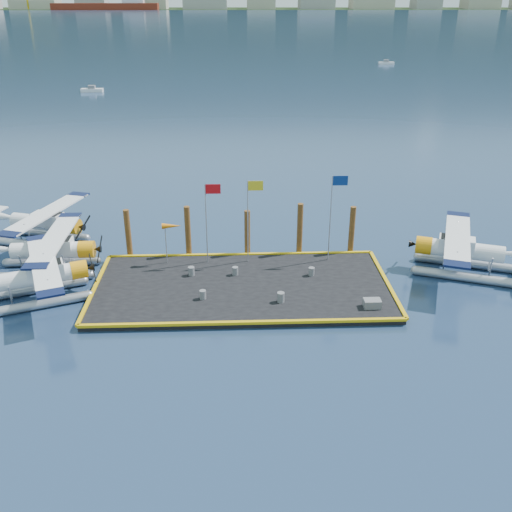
{
  "coord_description": "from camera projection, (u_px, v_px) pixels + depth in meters",
  "views": [
    {
      "loc": [
        -0.44,
        -34.71,
        18.43
      ],
      "look_at": [
        1.02,
        2.0,
        1.63
      ],
      "focal_mm": 40.0,
      "sensor_mm": 36.0,
      "label": 1
    }
  ],
  "objects": [
    {
      "name": "piling_4",
      "position": [
        352.0,
        232.0,
        43.6
      ],
      "size": [
        0.44,
        0.44,
        4.0
      ],
      "primitive_type": "cylinder",
      "color": "#452813",
      "rests_on": "ground"
    },
    {
      "name": "flagpole_blue",
      "position": [
        334.0,
        206.0,
        40.97
      ],
      "size": [
        1.14,
        0.08,
        6.5
      ],
      "color": "#9A99A2",
      "rests_on": "dock"
    },
    {
      "name": "drum_5",
      "position": [
        235.0,
        271.0,
        40.32
      ],
      "size": [
        0.42,
        0.42,
        0.6
      ],
      "primitive_type": "cylinder",
      "color": "slate",
      "rests_on": "dock"
    },
    {
      "name": "windsock",
      "position": [
        171.0,
        227.0,
        41.15
      ],
      "size": [
        1.4,
        0.44,
        3.12
      ],
      "color": "#9A99A2",
      "rests_on": "dock"
    },
    {
      "name": "flagpole_yellow",
      "position": [
        251.0,
        209.0,
        40.82
      ],
      "size": [
        1.14,
        0.08,
        6.2
      ],
      "color": "#9A99A2",
      "rests_on": "dock"
    },
    {
      "name": "dock_bumpers",
      "position": [
        242.0,
        283.0,
        39.02
      ],
      "size": [
        20.25,
        10.25,
        0.18
      ],
      "primitive_type": null,
      "color": "#C89D0B",
      "rests_on": "dock"
    },
    {
      "name": "seaplane_a",
      "position": [
        40.0,
        279.0,
        37.3
      ],
      "size": [
        9.32,
        9.88,
        3.57
      ],
      "rotation": [
        0.0,
        0.0,
        -1.2
      ],
      "color": "#91949E",
      "rests_on": "ground"
    },
    {
      "name": "dock",
      "position": [
        242.0,
        287.0,
        39.14
      ],
      "size": [
        20.0,
        10.0,
        0.4
      ],
      "primitive_type": "cube",
      "color": "black",
      "rests_on": "ground"
    },
    {
      "name": "piling_0",
      "position": [
        128.0,
        235.0,
        42.99
      ],
      "size": [
        0.44,
        0.44,
        4.0
      ],
      "primitive_type": "cylinder",
      "color": "#452813",
      "rests_on": "ground"
    },
    {
      "name": "seaplane_c",
      "position": [
        44.0,
        225.0,
        45.88
      ],
      "size": [
        9.69,
        10.37,
        3.71
      ],
      "rotation": [
        0.0,
        0.0,
        -1.88
      ],
      "color": "#91949E",
      "rests_on": "ground"
    },
    {
      "name": "drum_1",
      "position": [
        281.0,
        297.0,
        36.72
      ],
      "size": [
        0.47,
        0.47,
        0.67
      ],
      "primitive_type": "cylinder",
      "color": "slate",
      "rests_on": "dock"
    },
    {
      "name": "drum_4",
      "position": [
        311.0,
        271.0,
        40.23
      ],
      "size": [
        0.43,
        0.43,
        0.6
      ],
      "primitive_type": "cylinder",
      "color": "slate",
      "rests_on": "dock"
    },
    {
      "name": "drum_3",
      "position": [
        203.0,
        295.0,
        37.11
      ],
      "size": [
        0.43,
        0.43,
        0.6
      ],
      "primitive_type": "cylinder",
      "color": "slate",
      "rests_on": "dock"
    },
    {
      "name": "seaplane_d",
      "position": [
        462.0,
        252.0,
        40.9
      ],
      "size": [
        9.91,
        10.51,
        3.79
      ],
      "rotation": [
        0.0,
        0.0,
        1.21
      ],
      "color": "#91949E",
      "rests_on": "ground"
    },
    {
      "name": "ground",
      "position": [
        242.0,
        290.0,
        39.22
      ],
      "size": [
        4000.0,
        4000.0,
        0.0
      ],
      "primitive_type": "plane",
      "color": "#182B48",
      "rests_on": "ground"
    },
    {
      "name": "piling_1",
      "position": [
        188.0,
        233.0,
        43.11
      ],
      "size": [
        0.44,
        0.44,
        4.2
      ],
      "primitive_type": "cylinder",
      "color": "#452813",
      "rests_on": "ground"
    },
    {
      "name": "flagpole_red",
      "position": [
        209.0,
        211.0,
        40.76
      ],
      "size": [
        1.14,
        0.08,
        6.0
      ],
      "color": "#9A99A2",
      "rests_on": "dock"
    },
    {
      "name": "crate",
      "position": [
        372.0,
        303.0,
        36.11
      ],
      "size": [
        1.08,
        0.72,
        0.54
      ],
      "primitive_type": "cube",
      "color": "slate",
      "rests_on": "dock"
    },
    {
      "name": "drum_0",
      "position": [
        191.0,
        271.0,
        40.24
      ],
      "size": [
        0.45,
        0.45,
        0.63
      ],
      "primitive_type": "cylinder",
      "color": "slate",
      "rests_on": "dock"
    },
    {
      "name": "seaplane_b",
      "position": [
        51.0,
        253.0,
        41.03
      ],
      "size": [
        9.31,
        10.25,
        3.66
      ],
      "rotation": [
        0.0,
        0.0,
        -1.55
      ],
      "color": "#91949E",
      "rests_on": "ground"
    },
    {
      "name": "piling_2",
      "position": [
        247.0,
        234.0,
        43.36
      ],
      "size": [
        0.44,
        0.44,
        3.8
      ],
      "primitive_type": "cylinder",
      "color": "#452813",
      "rests_on": "ground"
    },
    {
      "name": "piling_3",
      "position": [
        300.0,
        230.0,
        43.4
      ],
      "size": [
        0.44,
        0.44,
        4.3
      ],
      "primitive_type": "cylinder",
      "color": "#452813",
      "rests_on": "ground"
    }
  ]
}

